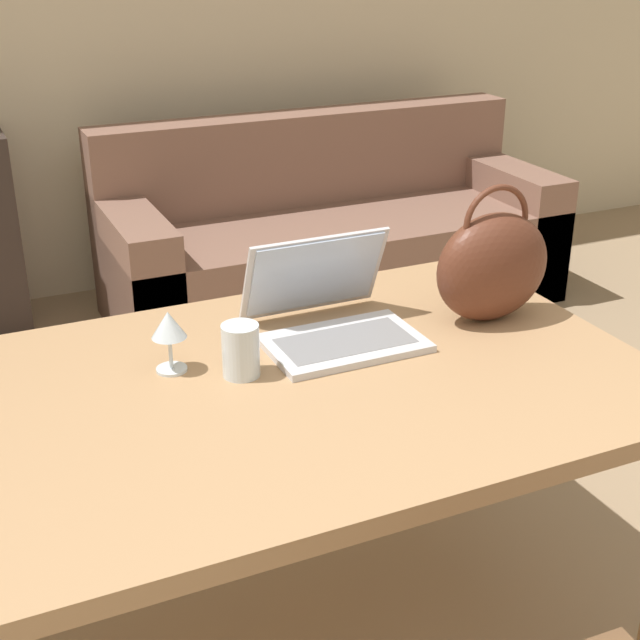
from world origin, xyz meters
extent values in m
cube|color=#A87F56|center=(-0.11, 0.76, 0.73)|extent=(1.53, 0.93, 0.04)
cylinder|color=#A87F56|center=(0.59, 1.17, 0.36)|extent=(0.06, 0.06, 0.71)
cube|color=#7F5B4C|center=(0.93, 2.66, 0.21)|extent=(1.97, 0.78, 0.42)
cube|color=#7F5B4C|center=(0.93, 2.95, 0.62)|extent=(1.97, 0.20, 0.40)
cube|color=#7F5B4C|center=(0.04, 2.66, 0.28)|extent=(0.20, 0.78, 0.56)
cube|color=#7F5B4C|center=(1.82, 2.66, 0.28)|extent=(0.20, 0.78, 0.56)
cube|color=silver|center=(0.09, 0.86, 0.76)|extent=(0.33, 0.21, 0.02)
cube|color=gray|center=(0.09, 0.85, 0.77)|extent=(0.28, 0.14, 0.00)
cube|color=silver|center=(0.09, 1.01, 0.86)|extent=(0.33, 0.09, 0.20)
cube|color=silver|center=(0.09, 1.01, 0.87)|extent=(0.30, 0.08, 0.18)
cylinder|color=silver|center=(-0.15, 0.83, 0.81)|extent=(0.08, 0.08, 0.11)
cylinder|color=silver|center=(-0.28, 0.90, 0.75)|extent=(0.06, 0.06, 0.01)
cylinder|color=silver|center=(-0.28, 0.90, 0.79)|extent=(0.01, 0.01, 0.07)
cone|color=silver|center=(-0.28, 0.90, 0.85)|extent=(0.07, 0.07, 0.06)
ellipsoid|color=#592D1E|center=(0.46, 0.85, 0.88)|extent=(0.28, 0.14, 0.25)
torus|color=#592D1E|center=(0.46, 0.85, 0.98)|extent=(0.17, 0.01, 0.17)
camera|label=1|loc=(-0.67, -0.69, 1.58)|focal=50.00mm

